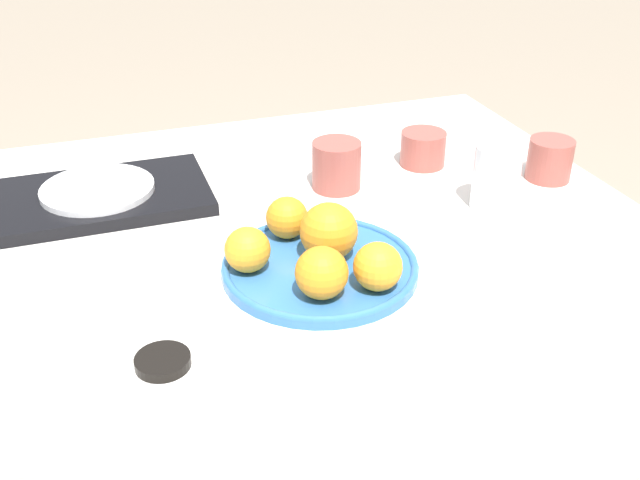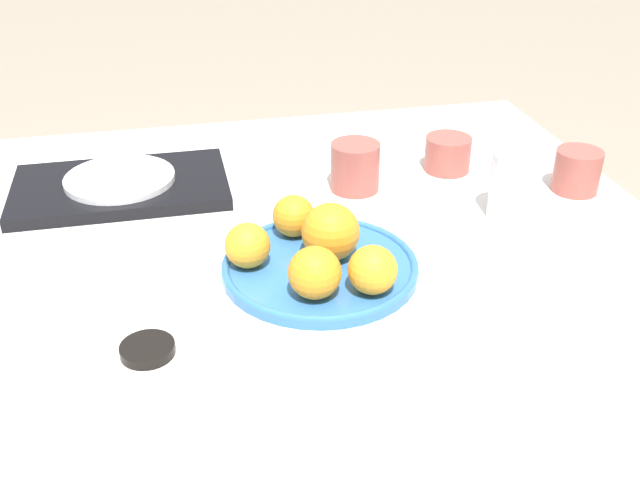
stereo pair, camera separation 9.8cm
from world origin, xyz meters
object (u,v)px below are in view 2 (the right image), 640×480
(orange_3, at_px, (373,270))
(water_glass, at_px, (514,186))
(soy_dish, at_px, (147,349))
(fruit_platter, at_px, (320,266))
(orange_1, at_px, (315,273))
(cup_0, at_px, (577,171))
(orange_2, at_px, (294,216))
(side_plate, at_px, (120,179))
(cup_2, at_px, (355,167))
(orange_4, at_px, (248,245))
(orange_0, at_px, (330,232))
(serving_tray, at_px, (121,187))
(napkin, at_px, (360,139))
(cup_1, at_px, (448,154))

(orange_3, relative_size, water_glass, 0.61)
(soy_dish, bearing_deg, water_glass, 21.99)
(fruit_platter, height_order, orange_1, orange_1)
(orange_3, relative_size, cup_0, 0.84)
(fruit_platter, xyz_separation_m, orange_3, (0.05, -0.08, 0.03))
(orange_3, bearing_deg, orange_1, 175.40)
(orange_2, height_order, water_glass, water_glass)
(side_plate, relative_size, cup_2, 2.21)
(fruit_platter, xyz_separation_m, orange_4, (-0.09, 0.02, 0.03))
(orange_3, distance_m, water_glass, 0.32)
(orange_0, distance_m, soy_dish, 0.29)
(orange_4, distance_m, cup_0, 0.57)
(fruit_platter, distance_m, orange_3, 0.10)
(orange_0, distance_m, cup_0, 0.47)
(serving_tray, bearing_deg, fruit_platter, -49.49)
(napkin, xyz_separation_m, soy_dish, (-0.40, -0.57, 0.00))
(napkin, height_order, soy_dish, soy_dish)
(orange_3, relative_size, serving_tray, 0.18)
(orange_1, height_order, serving_tray, orange_1)
(cup_0, xyz_separation_m, soy_dish, (-0.69, -0.29, -0.03))
(water_glass, height_order, serving_tray, water_glass)
(orange_4, xyz_separation_m, cup_2, (0.21, 0.22, -0.00))
(water_glass, xyz_separation_m, cup_0, (0.14, 0.06, -0.02))
(orange_3, bearing_deg, orange_0, 109.42)
(orange_4, xyz_separation_m, side_plate, (-0.17, 0.29, -0.02))
(cup_2, relative_size, napkin, 0.58)
(cup_2, distance_m, soy_dish, 0.50)
(soy_dish, bearing_deg, side_plate, 94.38)
(cup_2, bearing_deg, napkin, 72.63)
(orange_1, bearing_deg, cup_2, 66.74)
(fruit_platter, height_order, orange_2, orange_2)
(cup_2, bearing_deg, cup_1, 12.45)
(orange_0, distance_m, side_plate, 0.41)
(serving_tray, xyz_separation_m, cup_2, (0.38, -0.07, 0.03))
(orange_3, relative_size, soy_dish, 1.00)
(orange_2, relative_size, orange_3, 0.95)
(orange_2, bearing_deg, water_glass, 0.83)
(orange_1, distance_m, side_plate, 0.45)
(orange_2, distance_m, serving_tray, 0.33)
(serving_tray, distance_m, cup_1, 0.55)
(orange_3, xyz_separation_m, napkin, (0.12, 0.52, -0.04))
(orange_3, distance_m, serving_tray, 0.50)
(cup_2, bearing_deg, side_plate, 169.61)
(orange_4, bearing_deg, cup_0, 13.94)
(orange_4, bearing_deg, cup_2, 47.15)
(orange_1, xyz_separation_m, soy_dish, (-0.21, -0.06, -0.04))
(orange_0, xyz_separation_m, orange_1, (-0.04, -0.09, -0.01))
(fruit_platter, height_order, orange_4, orange_4)
(orange_0, xyz_separation_m, cup_1, (0.27, 0.26, -0.02))
(napkin, bearing_deg, orange_4, -122.43)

